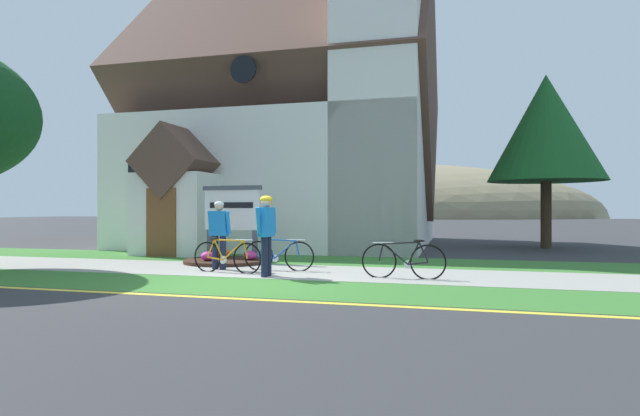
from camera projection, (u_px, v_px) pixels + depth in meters
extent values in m
plane|color=#333335|center=(297.00, 263.00, 13.93)|extent=(140.00, 140.00, 0.00)
cube|color=#99968E|center=(178.00, 268.00, 12.69)|extent=(32.00, 2.69, 0.01)
cube|color=#38722D|center=(116.00, 281.00, 10.34)|extent=(32.00, 2.17, 0.01)
cube|color=#38722D|center=(226.00, 258.00, 15.29)|extent=(24.00, 2.70, 0.01)
cube|color=yellow|center=(71.00, 291.00, 9.15)|extent=(28.00, 0.16, 0.01)
cube|color=white|center=(294.00, 187.00, 21.87)|extent=(11.15, 10.89, 4.82)
cube|color=brown|center=(294.00, 91.00, 21.87)|extent=(11.65, 11.09, 11.09)
cube|color=white|center=(378.00, 83.00, 16.86)|extent=(2.76, 2.76, 11.28)
cube|color=white|center=(175.00, 214.00, 16.34)|extent=(2.40, 1.60, 2.60)
cube|color=brown|center=(175.00, 163.00, 16.34)|extent=(2.40, 1.80, 2.40)
cube|color=brown|center=(161.00, 223.00, 15.55)|extent=(1.00, 0.06, 2.10)
cube|color=black|center=(138.00, 190.00, 17.57)|extent=(0.76, 0.06, 1.90)
cone|color=black|center=(138.00, 163.00, 17.57)|extent=(0.80, 0.06, 0.80)
cylinder|color=black|center=(243.00, 69.00, 16.58)|extent=(0.90, 0.06, 0.90)
cube|color=#474C56|center=(210.00, 245.00, 14.39)|extent=(0.12, 0.12, 0.88)
cube|color=#474C56|center=(255.00, 246.00, 13.93)|extent=(0.12, 0.12, 0.88)
cube|color=white|center=(232.00, 210.00, 14.16)|extent=(1.68, 0.21, 1.11)
cube|color=#474C56|center=(232.00, 188.00, 14.16)|extent=(1.81, 0.26, 0.12)
cube|color=black|center=(231.00, 205.00, 14.12)|extent=(1.34, 0.11, 0.16)
cylinder|color=#382319|center=(227.00, 261.00, 13.83)|extent=(2.29, 2.29, 0.10)
ellipsoid|color=#CC338C|center=(250.00, 255.00, 13.66)|extent=(0.36, 0.36, 0.24)
ellipsoid|color=orange|center=(224.00, 253.00, 14.39)|extent=(0.36, 0.36, 0.24)
ellipsoid|color=#CC338C|center=(208.00, 256.00, 13.46)|extent=(0.36, 0.36, 0.24)
torus|color=black|center=(259.00, 256.00, 12.21)|extent=(0.72, 0.09, 0.72)
torus|color=black|center=(299.00, 257.00, 12.02)|extent=(0.72, 0.09, 0.72)
cylinder|color=#194CA5|center=(285.00, 250.00, 12.09)|extent=(0.54, 0.07, 0.45)
cylinder|color=#194CA5|center=(281.00, 240.00, 12.11)|extent=(0.74, 0.09, 0.06)
cylinder|color=#194CA5|center=(270.00, 249.00, 12.16)|extent=(0.25, 0.05, 0.47)
cylinder|color=#194CA5|center=(267.00, 257.00, 12.17)|extent=(0.40, 0.06, 0.09)
cylinder|color=#194CA5|center=(262.00, 248.00, 12.19)|extent=(0.21, 0.05, 0.41)
cylinder|color=#194CA5|center=(298.00, 249.00, 12.03)|extent=(0.12, 0.04, 0.38)
ellipsoid|color=black|center=(266.00, 238.00, 12.18)|extent=(0.25, 0.10, 0.05)
cylinder|color=silver|center=(296.00, 240.00, 12.04)|extent=(0.44, 0.06, 0.03)
cylinder|color=silver|center=(275.00, 258.00, 12.14)|extent=(0.18, 0.03, 0.18)
torus|color=black|center=(207.00, 257.00, 11.89)|extent=(0.72, 0.12, 0.72)
torus|color=black|center=(247.00, 259.00, 11.51)|extent=(0.72, 0.12, 0.72)
cylinder|color=orange|center=(233.00, 250.00, 11.64)|extent=(0.57, 0.10, 0.48)
cylinder|color=orange|center=(229.00, 240.00, 11.68)|extent=(0.78, 0.12, 0.04)
cylinder|color=orange|center=(219.00, 250.00, 11.78)|extent=(0.27, 0.06, 0.48)
cylinder|color=orange|center=(215.00, 258.00, 11.82)|extent=(0.43, 0.08, 0.09)
cylinder|color=orange|center=(211.00, 248.00, 11.86)|extent=(0.22, 0.06, 0.42)
cylinder|color=orange|center=(246.00, 250.00, 11.53)|extent=(0.12, 0.05, 0.41)
ellipsoid|color=black|center=(214.00, 238.00, 11.82)|extent=(0.25, 0.11, 0.05)
cylinder|color=silver|center=(244.00, 240.00, 11.54)|extent=(0.44, 0.08, 0.03)
cylinder|color=silver|center=(223.00, 260.00, 11.74)|extent=(0.18, 0.04, 0.18)
torus|color=black|center=(428.00, 262.00, 10.58)|extent=(0.75, 0.04, 0.75)
torus|color=black|center=(379.00, 261.00, 10.85)|extent=(0.75, 0.04, 0.75)
cylinder|color=black|center=(395.00, 254.00, 10.76)|extent=(0.55, 0.04, 0.45)
cylinder|color=black|center=(401.00, 243.00, 10.73)|extent=(0.76, 0.04, 0.08)
cylinder|color=black|center=(414.00, 253.00, 10.66)|extent=(0.26, 0.04, 0.48)
cylinder|color=black|center=(418.00, 263.00, 10.64)|extent=(0.41, 0.04, 0.09)
cylinder|color=black|center=(424.00, 252.00, 10.61)|extent=(0.22, 0.04, 0.43)
cylinder|color=black|center=(381.00, 252.00, 10.84)|extent=(0.12, 0.04, 0.38)
ellipsoid|color=black|center=(419.00, 241.00, 10.63)|extent=(0.24, 0.08, 0.05)
cylinder|color=silver|center=(383.00, 243.00, 10.83)|extent=(0.44, 0.03, 0.03)
cylinder|color=silver|center=(408.00, 264.00, 10.69)|extent=(0.18, 0.02, 0.18)
cylinder|color=#191E38|center=(268.00, 256.00, 11.08)|extent=(0.15, 0.15, 0.87)
cylinder|color=#191E38|center=(264.00, 257.00, 10.91)|extent=(0.15, 0.15, 0.87)
cube|color=blue|center=(266.00, 222.00, 10.99)|extent=(0.24, 0.50, 0.63)
sphere|color=tan|center=(266.00, 202.00, 10.99)|extent=(0.22, 0.22, 0.22)
ellipsoid|color=gold|center=(266.00, 199.00, 10.99)|extent=(0.30, 0.26, 0.16)
cylinder|color=blue|center=(274.00, 220.00, 11.26)|extent=(0.09, 0.14, 0.58)
cylinder|color=blue|center=(258.00, 221.00, 10.73)|extent=(0.09, 0.20, 0.58)
cylinder|color=#191E38|center=(215.00, 253.00, 12.34)|extent=(0.15, 0.15, 0.82)
cylinder|color=#191E38|center=(223.00, 253.00, 12.26)|extent=(0.15, 0.15, 0.82)
cube|color=blue|center=(219.00, 223.00, 12.30)|extent=(0.48, 0.26, 0.60)
sphere|color=tan|center=(219.00, 207.00, 12.30)|extent=(0.21, 0.21, 0.21)
ellipsoid|color=silver|center=(219.00, 204.00, 12.30)|extent=(0.25, 0.29, 0.15)
cylinder|color=blue|center=(210.00, 222.00, 12.45)|extent=(0.09, 0.18, 0.54)
cylinder|color=blue|center=(228.00, 222.00, 12.16)|extent=(0.09, 0.20, 0.54)
cylinder|color=#3D2D1E|center=(546.00, 215.00, 19.10)|extent=(0.39, 0.39, 2.50)
cone|color=#195623|center=(546.00, 128.00, 19.10)|extent=(4.24, 4.24, 4.01)
ellipsoid|color=#847A5B|center=(382.00, 217.00, 94.57)|extent=(75.08, 47.21, 19.22)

